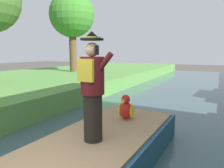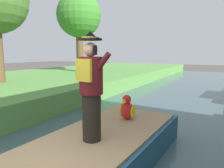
{
  "view_description": "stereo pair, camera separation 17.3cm",
  "coord_description": "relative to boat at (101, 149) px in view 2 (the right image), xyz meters",
  "views": [
    {
      "loc": [
        1.87,
        -1.46,
        2.21
      ],
      "look_at": [
        0.03,
        2.04,
        1.61
      ],
      "focal_mm": 32.83,
      "sensor_mm": 36.0,
      "label": 1
    },
    {
      "loc": [
        2.02,
        -1.38,
        2.21
      ],
      "look_at": [
        0.03,
        2.04,
        1.61
      ],
      "focal_mm": 32.83,
      "sensor_mm": 36.0,
      "label": 2
    }
  ],
  "objects": [
    {
      "name": "boat",
      "position": [
        0.0,
        0.0,
        0.0
      ],
      "size": [
        1.93,
        4.25,
        0.61
      ],
      "color": "#23517A",
      "rests_on": "canal_water"
    },
    {
      "name": "parrot_plush",
      "position": [
        0.05,
        1.04,
        0.55
      ],
      "size": [
        0.36,
        0.35,
        0.57
      ],
      "color": "red",
      "rests_on": "boat"
    },
    {
      "name": "tree_broad",
      "position": [
        -7.58,
        8.8,
        4.4
      ],
      "size": [
        3.15,
        3.15,
        5.58
      ],
      "color": "brown",
      "rests_on": "grass_bank_near"
    },
    {
      "name": "person_pirate",
      "position": [
        0.01,
        -0.29,
        1.23
      ],
      "size": [
        0.61,
        0.42,
        1.85
      ],
      "rotation": [
        0.0,
        0.0,
        -0.17
      ],
      "color": "black",
      "rests_on": "boat"
    }
  ]
}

